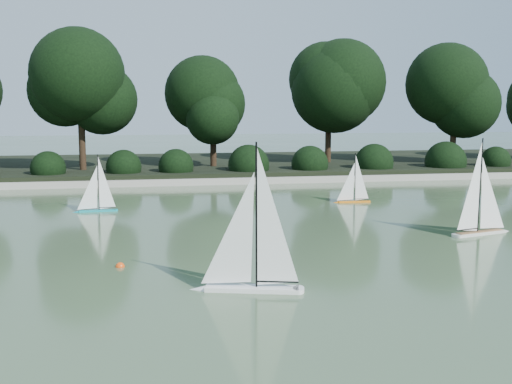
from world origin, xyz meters
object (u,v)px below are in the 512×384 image
sailboat_white_a (243,267)px  sailboat_teal (94,202)px  sailboat_white_b (484,218)px  sailboat_orange (351,194)px  race_buoy (120,267)px

sailboat_white_a → sailboat_teal: bearing=109.2°
sailboat_white_b → sailboat_orange: bearing=106.0°
sailboat_white_a → race_buoy: sailboat_white_a is taller
sailboat_teal → sailboat_white_a: bearing=-70.8°
sailboat_white_b → sailboat_orange: sailboat_white_b is taller
sailboat_white_a → sailboat_teal: sailboat_white_a is taller
sailboat_orange → race_buoy: (-5.07, -5.13, -0.19)m
sailboat_white_b → sailboat_orange: size_ratio=1.47×
sailboat_white_b → race_buoy: size_ratio=13.95×
sailboat_white_a → race_buoy: 2.11m
sailboat_teal → race_buoy: (0.68, -4.85, -0.20)m
sailboat_orange → sailboat_teal: size_ratio=0.94×
sailboat_white_b → race_buoy: sailboat_white_b is taller
sailboat_white_b → race_buoy: 6.32m
sailboat_white_a → sailboat_orange: (3.56, 6.57, -0.11)m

